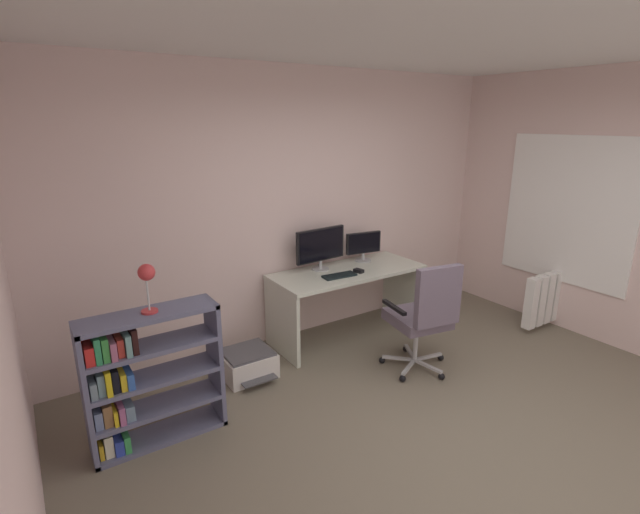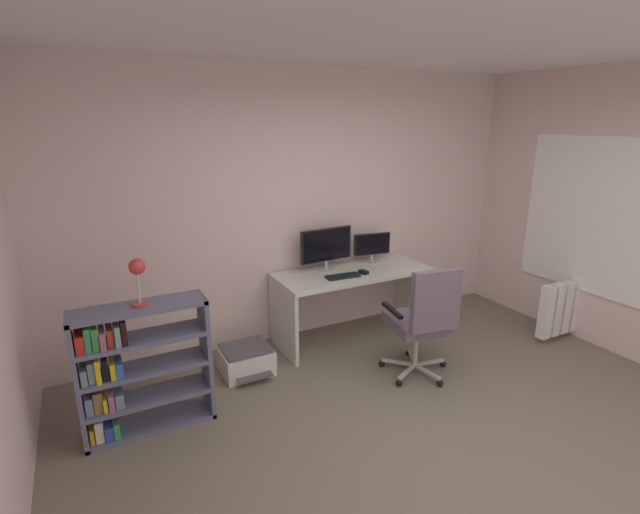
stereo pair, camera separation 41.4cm
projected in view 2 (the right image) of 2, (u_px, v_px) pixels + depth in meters
name	position (u px, v px, depth m)	size (l,w,h in m)	color
ground_plane	(447.00, 458.00, 3.19)	(5.00, 4.51, 0.02)	#716857
wall_back	(301.00, 207.00, 4.77)	(5.00, 0.10, 2.72)	beige
window_pane	(589.00, 216.00, 4.66)	(0.01, 1.31, 1.46)	white
window_frame	(589.00, 216.00, 4.66)	(0.02, 1.39, 1.54)	white
ceiling	(488.00, 16.00, 2.42)	(5.00, 4.51, 0.02)	white
desk	(353.00, 288.00, 4.82)	(1.61, 0.67, 0.73)	silver
monitor_main	(326.00, 246.00, 4.74)	(0.58, 0.18, 0.43)	#B2B5B7
monitor_secondary	(372.00, 246.00, 5.00)	(0.41, 0.18, 0.32)	#B2B5B7
keyboard	(343.00, 276.00, 4.57)	(0.34, 0.13, 0.02)	black
computer_mouse	(364.00, 272.00, 4.68)	(0.06, 0.10, 0.03)	black
office_chair	(424.00, 318.00, 4.02)	(0.63, 0.63, 1.06)	#B7BABC
bookshelf	(132.00, 370.00, 3.34)	(0.92, 0.28, 0.97)	slate
desk_lamp	(137.00, 272.00, 3.19)	(0.12, 0.11, 0.34)	#C33538
printer	(246.00, 360.00, 4.25)	(0.44, 0.49, 0.24)	silver
radiator	(569.00, 306.00, 4.89)	(0.81, 0.10, 0.56)	white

